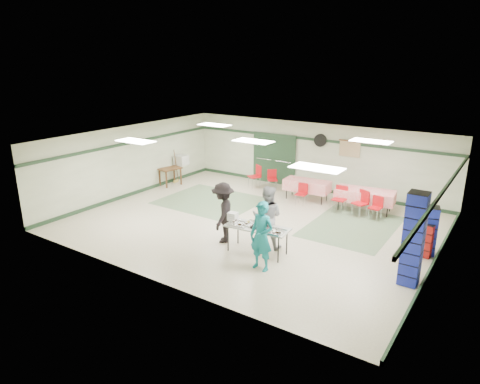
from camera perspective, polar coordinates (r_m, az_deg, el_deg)
The scene contains 42 objects.
floor at distance 13.91m, azimuth 1.67°, elevation -4.12°, with size 11.00×11.00×0.00m, color beige.
ceiling at distance 13.16m, azimuth 1.78°, elevation 6.88°, with size 11.00×11.00×0.00m, color silver.
wall_back at distance 17.34m, azimuth 9.69°, elevation 4.66°, with size 11.00×11.00×0.00m, color beige.
wall_front at distance 10.15m, azimuth -11.97°, elevation -4.69°, with size 11.00×11.00×0.00m, color beige.
wall_left at distance 16.95m, azimuth -14.26°, elevation 4.08°, with size 9.00×9.00×0.00m, color beige.
wall_right at distance 11.68m, azimuth 25.25°, elevation -3.08°, with size 9.00×9.00×0.00m, color beige.
trim_back at distance 17.17m, azimuth 9.77°, elevation 6.92°, with size 11.00×0.06×0.10m, color #1E3722.
baseboard_back at distance 17.64m, azimuth 9.44°, elevation 0.56°, with size 11.00×0.06×0.12m, color #1E3722.
trim_left at distance 16.79m, azimuth -14.36°, elevation 6.39°, with size 9.00×0.06×0.10m, color #1E3722.
baseboard_left at distance 17.26m, azimuth -13.87°, elevation -0.10°, with size 9.00×0.06×0.12m, color #1E3722.
trim_right at distance 11.47m, azimuth 25.55°, elevation 0.23°, with size 9.00×0.06×0.10m, color #1E3722.
baseboard_right at distance 12.16m, azimuth 24.33°, elevation -8.77°, with size 9.00×0.06×0.12m, color #1E3722.
green_patch_a at distance 16.03m, azimuth -3.99°, elevation -1.18°, with size 3.50×3.00×0.01m, color slate.
green_patch_b at distance 14.08m, azimuth 14.72°, elevation -4.44°, with size 2.50×3.50×0.01m, color slate.
double_door_left at distance 18.33m, azimuth 3.29°, elevation 4.62°, with size 0.90×0.06×2.10m, color gray.
double_door_right at distance 17.88m, azimuth 5.92°, elevation 4.22°, with size 0.90×0.06×2.10m, color gray.
door_frame at distance 18.09m, azimuth 4.54°, elevation 4.41°, with size 2.00×0.03×2.15m, color #1E3722.
wall_fan at distance 17.03m, azimuth 10.65°, elevation 6.79°, with size 0.50×0.50×0.10m, color black.
scroll_banner at distance 16.64m, azimuth 14.42°, elevation 5.59°, with size 0.80×0.02×0.60m, color tan.
serving_table at distance 11.59m, azimuth 2.32°, elevation -4.87°, with size 1.80×0.86×0.76m.
sheet_tray_right at distance 11.27m, azimuth 4.29°, elevation -5.26°, with size 0.64×0.48×0.02m, color silver.
sheet_tray_mid at distance 11.66m, azimuth 2.10°, elevation -4.41°, with size 0.64×0.48×0.02m, color silver.
sheet_tray_left at distance 11.71m, azimuth -0.20°, elevation -4.30°, with size 0.53×0.40×0.02m, color silver.
baking_pan at distance 11.45m, azimuth 2.70°, elevation -4.69°, with size 0.46×0.28×0.08m, color black.
foam_box_stack at distance 11.98m, azimuth -0.96°, elevation -3.27°, with size 0.25×0.23×0.23m, color white.
volunteer_teal at distance 10.65m, azimuth 2.89°, elevation -5.91°, with size 0.65×0.43×1.78m, color #12737E.
volunteer_grey at distance 11.89m, azimuth 3.63°, elevation -3.34°, with size 0.87×0.68×1.80m, color gray.
volunteer_dark at distance 12.25m, azimuth -2.28°, elevation -2.76°, with size 1.14×0.66×1.76m, color black.
dining_table_a at distance 15.42m, azimuth 16.32°, elevation -0.41°, with size 2.07×1.13×0.77m.
dining_table_b at distance 16.16m, azimuth 8.91°, elevation 0.91°, with size 1.72×0.85×0.77m.
chair_a at distance 14.88m, azimuth 15.94°, elevation -1.10°, with size 0.55×0.55×0.90m.
chair_b at distance 15.11m, azimuth 13.24°, elevation -0.53°, with size 0.43×0.43×0.92m.
chair_c at distance 14.77m, azimuth 17.75°, elevation -1.70°, with size 0.42×0.42×0.79m.
chair_d at distance 15.66m, azimuth 8.27°, elevation 0.05°, with size 0.39×0.39×0.79m.
chair_loose_a at distance 17.35m, azimuth 4.31°, elevation 1.95°, with size 0.53×0.53×0.81m.
chair_loose_b at distance 17.49m, azimuth 2.18°, elevation 2.41°, with size 0.61×0.61×0.94m.
crate_stack_blue_a at distance 12.60m, azimuth 23.82°, elevation -4.72°, with size 0.42×0.42×1.36m, color navy.
crate_stack_red at distance 12.52m, azimuth 23.56°, elevation -5.86°, with size 0.36×0.36×0.94m, color maroon.
crate_stack_blue_b at distance 10.63m, azimuth 22.11°, elevation -5.88°, with size 0.44×0.44×2.27m, color navy.
printer_table at distance 18.04m, azimuth -9.31°, elevation 2.87°, with size 0.75×1.00×0.74m.
office_printer at distance 18.48m, azimuth -7.85°, elevation 4.26°, with size 0.52×0.45×0.41m, color #B4B4AF.
broom at distance 18.40m, azimuth -8.52°, elevation 3.50°, with size 0.03×0.03×1.42m, color brown.
Camera 1 is at (6.86, -10.97, 5.11)m, focal length 32.00 mm.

